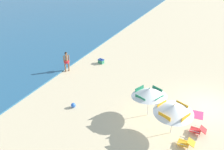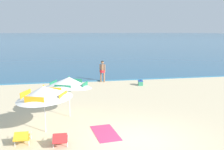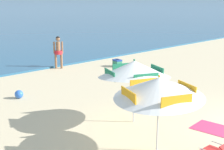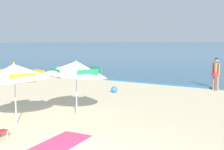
{
  "view_description": "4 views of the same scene",
  "coord_description": "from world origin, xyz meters",
  "px_view_note": "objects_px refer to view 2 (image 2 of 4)",
  "views": [
    {
      "loc": [
        -15.29,
        -0.28,
        9.84
      ],
      "look_at": [
        -0.52,
        6.84,
        1.17
      ],
      "focal_mm": 40.61,
      "sensor_mm": 36.0,
      "label": 1
    },
    {
      "loc": [
        -2.77,
        -8.61,
        4.08
      ],
      "look_at": [
        0.19,
        6.25,
        1.48
      ],
      "focal_mm": 40.65,
      "sensor_mm": 36.0,
      "label": 2
    },
    {
      "loc": [
        -9.75,
        -3.18,
        3.85
      ],
      "look_at": [
        -1.02,
        5.85,
        0.85
      ],
      "focal_mm": 53.1,
      "sensor_mm": 36.0,
      "label": 3
    },
    {
      "loc": [
        3.82,
        -4.35,
        2.64
      ],
      "look_at": [
        -2.22,
        5.34,
        1.29
      ],
      "focal_mm": 46.1,
      "sensor_mm": 36.0,
      "label": 4
    }
  ],
  "objects_px": {
    "beach_umbrella_striped_main": "(44,92)",
    "cooler_box": "(140,83)",
    "lounge_chair_under_umbrella": "(60,139)",
    "beach_ball": "(46,92)",
    "lounge_chair_beside_umbrella": "(22,137)",
    "person_standing_near_shore": "(102,70)",
    "beach_umbrella_striped_second": "(69,82)",
    "beach_towel": "(105,133)"
  },
  "relations": [
    {
      "from": "beach_umbrella_striped_second",
      "to": "cooler_box",
      "type": "height_order",
      "value": "beach_umbrella_striped_second"
    },
    {
      "from": "lounge_chair_under_umbrella",
      "to": "cooler_box",
      "type": "height_order",
      "value": "lounge_chair_under_umbrella"
    },
    {
      "from": "beach_umbrella_striped_second",
      "to": "beach_towel",
      "type": "height_order",
      "value": "beach_umbrella_striped_second"
    },
    {
      "from": "beach_umbrella_striped_main",
      "to": "lounge_chair_under_umbrella",
      "type": "height_order",
      "value": "beach_umbrella_striped_main"
    },
    {
      "from": "person_standing_near_shore",
      "to": "beach_umbrella_striped_main",
      "type": "bearing_deg",
      "value": -111.8
    },
    {
      "from": "beach_ball",
      "to": "beach_umbrella_striped_second",
      "type": "bearing_deg",
      "value": -74.03
    },
    {
      "from": "beach_umbrella_striped_second",
      "to": "lounge_chair_beside_umbrella",
      "type": "xyz_separation_m",
      "value": [
        -1.81,
        -2.78,
        -1.43
      ]
    },
    {
      "from": "person_standing_near_shore",
      "to": "beach_towel",
      "type": "distance_m",
      "value": 10.7
    },
    {
      "from": "lounge_chair_beside_umbrella",
      "to": "beach_ball",
      "type": "bearing_deg",
      "value": 86.5
    },
    {
      "from": "lounge_chair_beside_umbrella",
      "to": "beach_towel",
      "type": "height_order",
      "value": "lounge_chair_beside_umbrella"
    },
    {
      "from": "lounge_chair_under_umbrella",
      "to": "beach_ball",
      "type": "xyz_separation_m",
      "value": [
        -0.9,
        7.93,
        -0.11
      ]
    },
    {
      "from": "lounge_chair_under_umbrella",
      "to": "beach_ball",
      "type": "relative_size",
      "value": 2.8
    },
    {
      "from": "lounge_chair_beside_umbrella",
      "to": "beach_towel",
      "type": "distance_m",
      "value": 3.19
    },
    {
      "from": "beach_towel",
      "to": "lounge_chair_beside_umbrella",
      "type": "bearing_deg",
      "value": -172.34
    },
    {
      "from": "lounge_chair_under_umbrella",
      "to": "person_standing_near_shore",
      "type": "distance_m",
      "value": 11.88
    },
    {
      "from": "beach_umbrella_striped_main",
      "to": "beach_ball",
      "type": "bearing_deg",
      "value": 92.72
    },
    {
      "from": "person_standing_near_shore",
      "to": "beach_ball",
      "type": "height_order",
      "value": "person_standing_near_shore"
    },
    {
      "from": "lounge_chair_under_umbrella",
      "to": "person_standing_near_shore",
      "type": "bearing_deg",
      "value": 73.43
    },
    {
      "from": "person_standing_near_shore",
      "to": "beach_umbrella_striped_second",
      "type": "bearing_deg",
      "value": -109.72
    },
    {
      "from": "lounge_chair_under_umbrella",
      "to": "cooler_box",
      "type": "relative_size",
      "value": 1.65
    },
    {
      "from": "beach_umbrella_striped_second",
      "to": "beach_umbrella_striped_main",
      "type": "bearing_deg",
      "value": -120.68
    },
    {
      "from": "person_standing_near_shore",
      "to": "beach_towel",
      "type": "bearing_deg",
      "value": -98.59
    },
    {
      "from": "lounge_chair_under_umbrella",
      "to": "lounge_chair_beside_umbrella",
      "type": "xyz_separation_m",
      "value": [
        -1.36,
        0.41,
        0.0
      ]
    },
    {
      "from": "beach_umbrella_striped_main",
      "to": "cooler_box",
      "type": "height_order",
      "value": "beach_umbrella_striped_main"
    },
    {
      "from": "lounge_chair_beside_umbrella",
      "to": "person_standing_near_shore",
      "type": "distance_m",
      "value": 11.96
    },
    {
      "from": "beach_ball",
      "to": "lounge_chair_beside_umbrella",
      "type": "bearing_deg",
      "value": -93.5
    },
    {
      "from": "beach_ball",
      "to": "beach_towel",
      "type": "relative_size",
      "value": 0.18
    },
    {
      "from": "beach_umbrella_striped_main",
      "to": "beach_towel",
      "type": "height_order",
      "value": "beach_umbrella_striped_main"
    },
    {
      "from": "person_standing_near_shore",
      "to": "lounge_chair_under_umbrella",
      "type": "bearing_deg",
      "value": -106.57
    },
    {
      "from": "lounge_chair_under_umbrella",
      "to": "cooler_box",
      "type": "bearing_deg",
      "value": 57.58
    },
    {
      "from": "beach_umbrella_striped_second",
      "to": "person_standing_near_shore",
      "type": "bearing_deg",
      "value": 70.28
    },
    {
      "from": "beach_ball",
      "to": "lounge_chair_under_umbrella",
      "type": "bearing_deg",
      "value": -83.5
    },
    {
      "from": "beach_umbrella_striped_main",
      "to": "person_standing_near_shore",
      "type": "height_order",
      "value": "beach_umbrella_striped_main"
    },
    {
      "from": "beach_umbrella_striped_main",
      "to": "beach_umbrella_striped_second",
      "type": "relative_size",
      "value": 0.91
    },
    {
      "from": "beach_umbrella_striped_second",
      "to": "beach_ball",
      "type": "distance_m",
      "value": 5.16
    },
    {
      "from": "beach_towel",
      "to": "lounge_chair_under_umbrella",
      "type": "bearing_deg",
      "value": -155.03
    },
    {
      "from": "beach_umbrella_striped_second",
      "to": "cooler_box",
      "type": "distance_m",
      "value": 8.56
    },
    {
      "from": "beach_umbrella_striped_main",
      "to": "lounge_chair_beside_umbrella",
      "type": "xyz_separation_m",
      "value": [
        -0.77,
        -1.02,
        -1.4
      ]
    },
    {
      "from": "beach_umbrella_striped_main",
      "to": "cooler_box",
      "type": "bearing_deg",
      "value": 50.62
    },
    {
      "from": "beach_umbrella_striped_second",
      "to": "lounge_chair_under_umbrella",
      "type": "xyz_separation_m",
      "value": [
        -0.45,
        -3.19,
        -1.43
      ]
    },
    {
      "from": "person_standing_near_shore",
      "to": "lounge_chair_beside_umbrella",
      "type": "bearing_deg",
      "value": -113.42
    },
    {
      "from": "lounge_chair_under_umbrella",
      "to": "beach_umbrella_striped_main",
      "type": "bearing_deg",
      "value": 112.62
    }
  ]
}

